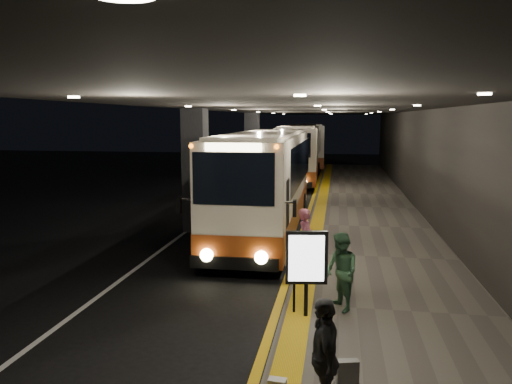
% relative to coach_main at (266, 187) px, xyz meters
% --- Properties ---
extents(ground, '(90.00, 90.00, 0.00)m').
position_rel_coach_main_xyz_m(ground, '(-1.08, -3.91, -1.67)').
color(ground, black).
extents(lane_line_white, '(0.12, 50.00, 0.01)m').
position_rel_coach_main_xyz_m(lane_line_white, '(-2.88, 1.09, -1.67)').
color(lane_line_white, silver).
rests_on(lane_line_white, ground).
extents(kerb_stripe_yellow, '(0.18, 50.00, 0.01)m').
position_rel_coach_main_xyz_m(kerb_stripe_yellow, '(1.27, 1.09, -1.67)').
color(kerb_stripe_yellow, gold).
rests_on(kerb_stripe_yellow, ground).
extents(sidewalk, '(4.50, 50.00, 0.15)m').
position_rel_coach_main_xyz_m(sidewalk, '(3.67, 1.09, -1.60)').
color(sidewalk, '#514C44').
rests_on(sidewalk, ground).
extents(tactile_strip, '(0.50, 50.00, 0.01)m').
position_rel_coach_main_xyz_m(tactile_strip, '(1.77, 1.09, -1.51)').
color(tactile_strip, gold).
rests_on(tactile_strip, sidewalk).
extents(terminal_wall, '(0.10, 50.00, 6.00)m').
position_rel_coach_main_xyz_m(terminal_wall, '(5.92, 1.09, 1.33)').
color(terminal_wall, black).
rests_on(terminal_wall, ground).
extents(support_columns, '(0.80, 24.80, 4.40)m').
position_rel_coach_main_xyz_m(support_columns, '(-2.58, 0.09, 0.53)').
color(support_columns, black).
rests_on(support_columns, ground).
extents(canopy, '(9.00, 50.00, 0.40)m').
position_rel_coach_main_xyz_m(canopy, '(1.42, 1.09, 2.93)').
color(canopy, black).
rests_on(canopy, support_columns).
extents(coach_main, '(2.44, 11.22, 3.48)m').
position_rel_coach_main_xyz_m(coach_main, '(0.00, 0.00, 0.00)').
color(coach_main, beige).
rests_on(coach_main, ground).
extents(coach_second, '(2.66, 11.28, 3.52)m').
position_rel_coach_main_xyz_m(coach_second, '(0.02, 15.04, 0.02)').
color(coach_second, beige).
rests_on(coach_second, ground).
extents(coach_third, '(3.01, 11.32, 3.52)m').
position_rel_coach_main_xyz_m(coach_third, '(-0.03, 24.94, 0.02)').
color(coach_third, beige).
rests_on(coach_third, ground).
extents(passenger_boarding, '(0.51, 0.67, 1.64)m').
position_rel_coach_main_xyz_m(passenger_boarding, '(1.72, -4.77, -0.70)').
color(passenger_boarding, '#AF516C').
rests_on(passenger_boarding, sidewalk).
extents(passenger_waiting_green, '(0.81, 0.92, 1.62)m').
position_rel_coach_main_xyz_m(passenger_waiting_green, '(2.60, -7.24, -0.71)').
color(passenger_waiting_green, '#386544').
rests_on(passenger_waiting_green, sidewalk).
extents(passenger_waiting_grey, '(0.65, 1.03, 1.64)m').
position_rel_coach_main_xyz_m(passenger_waiting_grey, '(2.36, -11.03, -0.70)').
color(passenger_waiting_grey, '#434348').
rests_on(passenger_waiting_grey, sidewalk).
extents(bag_polka, '(0.34, 0.21, 0.39)m').
position_rel_coach_main_xyz_m(bag_polka, '(2.69, -10.19, -1.33)').
color(bag_polka, black).
rests_on(bag_polka, sidewalk).
extents(info_sign, '(0.83, 0.23, 1.74)m').
position_rel_coach_main_xyz_m(info_sign, '(1.92, -7.70, -0.35)').
color(info_sign, black).
rests_on(info_sign, sidewalk).
extents(stanchion_post, '(0.05, 0.05, 1.04)m').
position_rel_coach_main_xyz_m(stanchion_post, '(1.67, -7.54, -1.00)').
color(stanchion_post, black).
rests_on(stanchion_post, sidewalk).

